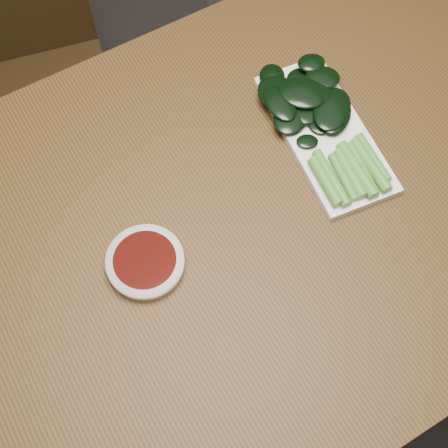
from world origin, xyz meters
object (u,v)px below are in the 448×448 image
sauce_bowl (145,262)px  gai_lan (317,118)px  chair_far (18,79)px  serving_plate (325,134)px  table (233,237)px

sauce_bowl → gai_lan: bearing=12.5°
chair_far → serving_plate: size_ratio=2.91×
sauce_bowl → serving_plate: 0.36m
table → serving_plate: serving_plate is taller
serving_plate → gai_lan: gai_lan is taller
table → sauce_bowl: bearing=-179.2°
gai_lan → serving_plate: bearing=-80.5°
chair_far → sauce_bowl: chair_far is taller
sauce_bowl → gai_lan: (0.36, 0.08, 0.01)m
sauce_bowl → gai_lan: gai_lan is taller
table → chair_far: bearing=104.5°
chair_far → serving_plate: chair_far is taller
table → sauce_bowl: 0.17m
chair_far → sauce_bowl: 0.72m
chair_far → gai_lan: size_ratio=2.85×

